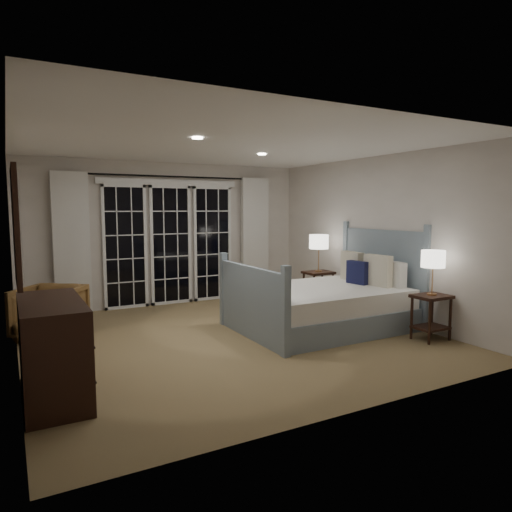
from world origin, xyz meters
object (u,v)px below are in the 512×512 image
lamp_right (319,242)px  dresser (53,349)px  armchair (50,312)px  nightstand_left (431,311)px  nightstand_right (318,284)px  bed (325,304)px  lamp_left (433,260)px

lamp_right → dresser: size_ratio=0.51×
armchair → lamp_right: bearing=34.3°
nightstand_left → nightstand_right: nightstand_right is taller
bed → dresser: bearing=-167.8°
lamp_left → dresser: bearing=175.1°
nightstand_right → armchair: size_ratio=0.81×
lamp_right → armchair: (-4.24, 0.13, -0.78)m
lamp_right → dresser: (-4.37, -1.94, -0.68)m
lamp_right → armchair: size_ratio=0.84×
nightstand_left → armchair: armchair is taller
lamp_right → dresser: 4.83m
lamp_left → dresser: size_ratio=0.46×
lamp_left → nightstand_left: bearing=135.0°
bed → armchair: 3.74m
bed → nightstand_left: bed is taller
nightstand_left → dresser: size_ratio=0.47×
armchair → nightstand_right: bearing=34.3°
nightstand_right → dresser: bearing=-156.1°
nightstand_left → lamp_right: size_ratio=0.93×
lamp_right → armchair: bearing=178.2°
nightstand_left → armchair: 4.97m
nightstand_left → dresser: (-4.46, 0.38, 0.06)m
nightstand_left → lamp_right: (-0.09, 2.32, 0.74)m
lamp_left → lamp_right: 2.32m
nightstand_right → lamp_right: size_ratio=0.97×
dresser → nightstand_left: bearing=-4.9°
nightstand_left → lamp_right: lamp_right is taller
lamp_left → dresser: 4.51m
bed → armchair: bed is taller
bed → armchair: (-3.51, 1.28, 0.00)m
nightstand_left → dresser: 4.47m
bed → dresser: 3.73m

